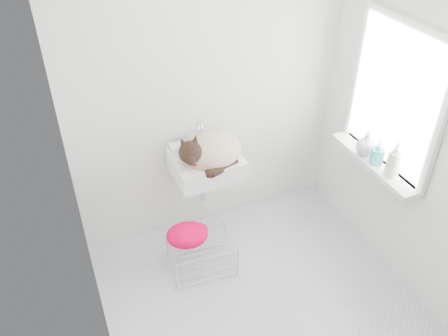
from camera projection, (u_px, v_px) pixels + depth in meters
name	position (u px, v px, depth m)	size (l,w,h in m)	color
floor	(258.00, 297.00, 3.52)	(2.20, 2.00, 0.02)	silver
back_wall	(208.00, 90.00, 3.54)	(2.20, 0.02, 2.50)	silver
right_wall	(415.00, 124.00, 3.13)	(0.02, 2.00, 2.50)	silver
left_wall	(79.00, 206.00, 2.45)	(0.02, 2.00, 2.50)	silver
window_glass	(396.00, 98.00, 3.22)	(0.01, 0.80, 1.00)	white
window_frame	(395.00, 99.00, 3.21)	(0.04, 0.90, 1.10)	white
windowsill	(373.00, 163.00, 3.50)	(0.16, 0.88, 0.04)	white
sink	(206.00, 156.00, 3.54)	(0.51, 0.44, 0.20)	white
faucet	(197.00, 128.00, 3.60)	(0.18, 0.13, 0.18)	silver
cat	(208.00, 152.00, 3.51)	(0.50, 0.40, 0.32)	#CEAD91
wire_rack	(202.00, 254.00, 3.67)	(0.48, 0.33, 0.29)	beige
towel	(187.00, 239.00, 3.58)	(0.32, 0.23, 0.13)	#EA0009
bottle_a	(390.00, 176.00, 3.34)	(0.09, 0.09, 0.23)	white
bottle_b	(375.00, 163.00, 3.46)	(0.08, 0.08, 0.18)	teal
bottle_c	(364.00, 154.00, 3.56)	(0.15, 0.15, 0.19)	silver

